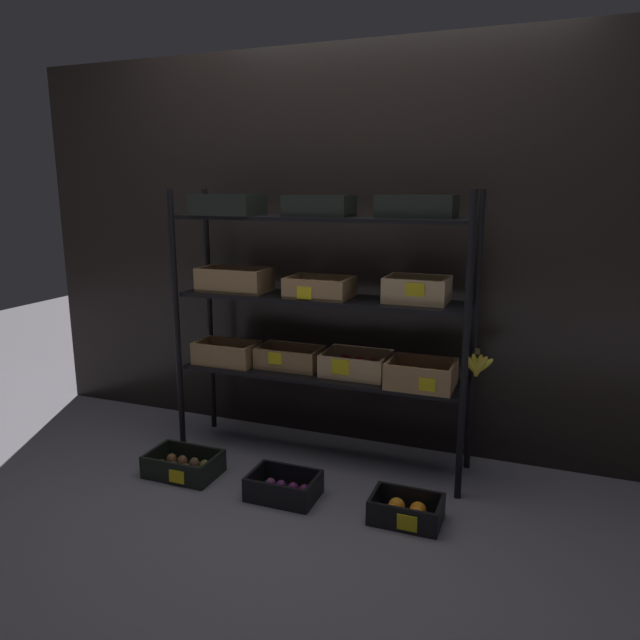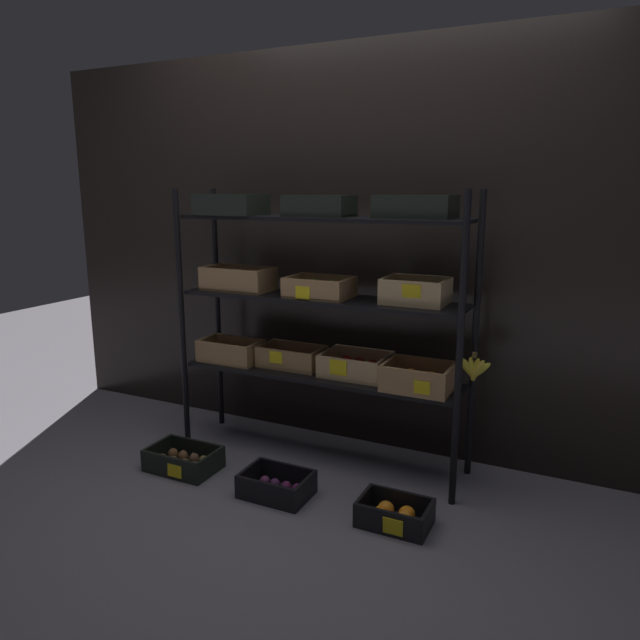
{
  "view_description": "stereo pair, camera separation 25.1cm",
  "coord_description": "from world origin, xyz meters",
  "px_view_note": "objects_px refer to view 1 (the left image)",
  "views": [
    {
      "loc": [
        1.07,
        -2.79,
        1.44
      ],
      "look_at": [
        0.0,
        0.0,
        0.77
      ],
      "focal_mm": 33.24,
      "sensor_mm": 36.0,
      "label": 1
    },
    {
      "loc": [
        1.3,
        -2.69,
        1.44
      ],
      "look_at": [
        0.0,
        0.0,
        0.77
      ],
      "focal_mm": 33.24,
      "sensor_mm": 36.0,
      "label": 2
    }
  ],
  "objects_px": {
    "crate_ground_kiwi": "(184,466)",
    "crate_ground_orange": "(406,511)",
    "crate_ground_plum": "(284,489)",
    "display_rack": "(322,301)"
  },
  "relations": [
    {
      "from": "crate_ground_plum",
      "to": "display_rack",
      "type": "bearing_deg",
      "value": 87.49
    },
    {
      "from": "display_rack",
      "to": "crate_ground_orange",
      "type": "xyz_separation_m",
      "value": [
        0.57,
        -0.46,
        -0.82
      ]
    },
    {
      "from": "crate_ground_kiwi",
      "to": "crate_ground_orange",
      "type": "bearing_deg",
      "value": -1.02
    },
    {
      "from": "display_rack",
      "to": "crate_ground_plum",
      "type": "xyz_separation_m",
      "value": [
        -0.02,
        -0.46,
        -0.83
      ]
    },
    {
      "from": "crate_ground_kiwi",
      "to": "crate_ground_orange",
      "type": "relative_size",
      "value": 1.16
    },
    {
      "from": "display_rack",
      "to": "crate_ground_orange",
      "type": "relative_size",
      "value": 5.37
    },
    {
      "from": "crate_ground_kiwi",
      "to": "crate_ground_plum",
      "type": "xyz_separation_m",
      "value": [
        0.57,
        -0.02,
        -0.0
      ]
    },
    {
      "from": "crate_ground_plum",
      "to": "crate_ground_orange",
      "type": "xyz_separation_m",
      "value": [
        0.59,
        0.0,
        0.0
      ]
    },
    {
      "from": "display_rack",
      "to": "crate_ground_orange",
      "type": "bearing_deg",
      "value": -38.89
    },
    {
      "from": "display_rack",
      "to": "crate_ground_kiwi",
      "type": "xyz_separation_m",
      "value": [
        -0.59,
        -0.44,
        -0.82
      ]
    }
  ]
}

